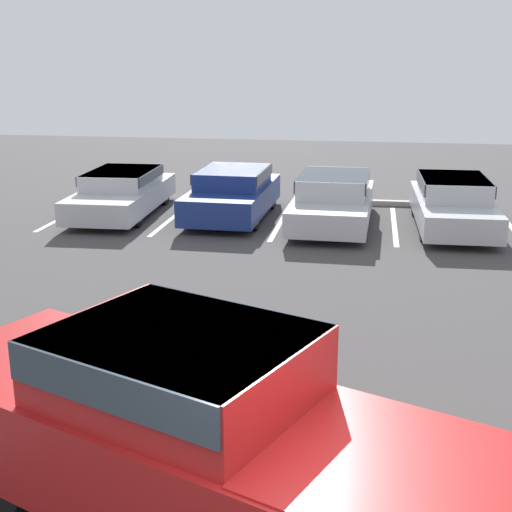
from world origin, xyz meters
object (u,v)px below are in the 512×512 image
at_px(pickup_truck, 210,438).
at_px(parked_sedan_d, 453,201).
at_px(parked_sedan_b, 233,192).
at_px(parked_sedan_c, 333,198).
at_px(parked_sedan_a, 122,191).
at_px(wheel_stop_curb, 381,203).

bearing_deg(pickup_truck, parked_sedan_d, 98.01).
xyz_separation_m(parked_sedan_b, parked_sedan_c, (2.57, -0.39, 0.00)).
xyz_separation_m(parked_sedan_b, parked_sedan_d, (5.41, -0.31, -0.00)).
bearing_deg(parked_sedan_a, pickup_truck, 20.84).
xyz_separation_m(pickup_truck, parked_sedan_a, (-5.10, 12.14, -0.28)).
bearing_deg(parked_sedan_a, parked_sedan_d, 86.57).
xyz_separation_m(pickup_truck, parked_sedan_b, (-2.19, 12.23, -0.24)).
xyz_separation_m(parked_sedan_c, parked_sedan_d, (2.84, 0.08, -0.01)).
relative_size(parked_sedan_d, wheel_stop_curb, 2.32).
xyz_separation_m(pickup_truck, wheel_stop_curb, (1.57, 14.34, -0.83)).
height_order(pickup_truck, parked_sedan_b, pickup_truck).
bearing_deg(parked_sedan_a, parked_sedan_c, 84.94).
distance_m(parked_sedan_c, wheel_stop_curb, 2.83).
height_order(parked_sedan_d, wheel_stop_curb, parked_sedan_d).
distance_m(pickup_truck, parked_sedan_a, 13.17).
distance_m(parked_sedan_a, wheel_stop_curb, 7.05).
bearing_deg(parked_sedan_c, parked_sedan_d, 93.24).
bearing_deg(parked_sedan_b, parked_sedan_c, 82.90).
relative_size(parked_sedan_b, parked_sedan_d, 0.93).
bearing_deg(parked_sedan_d, parked_sedan_c, -89.51).
distance_m(parked_sedan_b, wheel_stop_curb, 4.35).
relative_size(parked_sedan_a, wheel_stop_curb, 2.35).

